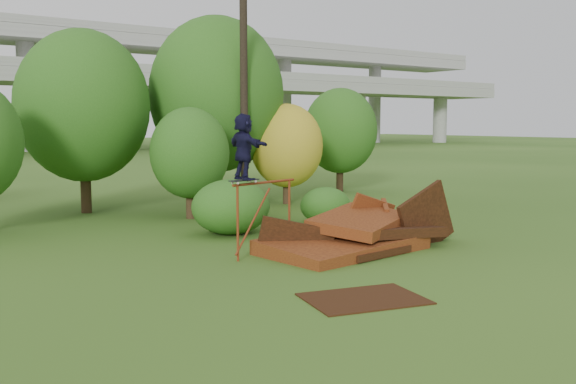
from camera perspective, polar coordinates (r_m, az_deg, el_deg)
ground at (r=15.19m, az=6.93°, el=-6.48°), size 240.00×240.00×0.00m
scrap_pile at (r=16.97m, az=6.16°, el=-3.90°), size 5.89×3.11×2.18m
grind_rail at (r=15.99m, az=-2.10°, el=-1.11°), size 2.13×0.54×1.87m
skateboard at (r=15.42m, az=-3.93°, el=1.04°), size 0.86×0.40×0.09m
skater at (r=15.36m, az=-3.95°, el=4.05°), size 0.49×1.48×1.58m
flat_plate at (r=12.35m, az=6.76°, el=-9.40°), size 2.52×2.07×0.03m
tree_1 at (r=24.61m, az=-17.76°, el=7.30°), size 4.81×4.81×6.69m
tree_2 at (r=22.32m, az=-8.74°, el=3.44°), size 2.73×2.73×3.85m
tree_3 at (r=26.43m, az=-6.36°, el=8.59°), size 5.47×5.47×7.59m
tree_4 at (r=26.06m, az=-0.12°, el=4.13°), size 2.96×2.96×4.08m
tree_5 at (r=30.74m, az=4.66°, el=5.44°), size 3.52×3.52×4.95m
shrub_left at (r=19.14m, az=-5.10°, el=-1.32°), size 2.38×2.20×1.65m
shrub_right at (r=21.09m, az=3.35°, el=-1.20°), size 1.72×1.57×1.22m
utility_pole at (r=23.78m, az=-3.95°, el=9.92°), size 1.40×0.28×9.59m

